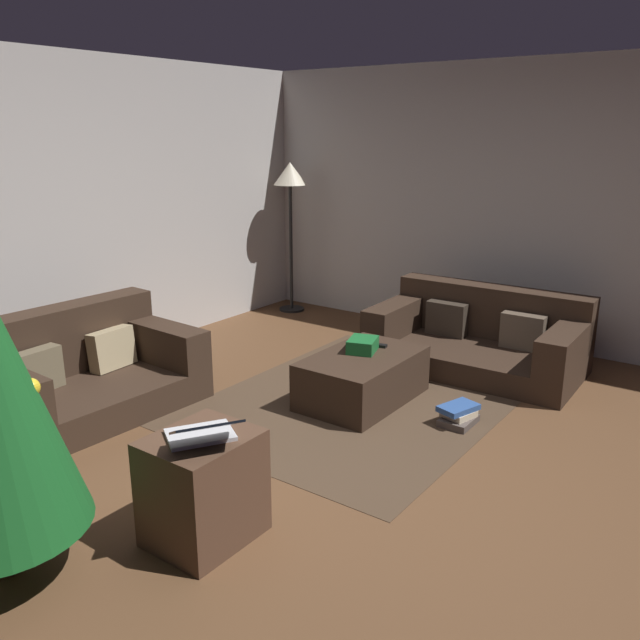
% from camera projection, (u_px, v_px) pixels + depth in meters
% --- Properties ---
extents(ground_plane, '(6.40, 6.40, 0.00)m').
position_uv_depth(ground_plane, '(367.00, 482.00, 3.88)').
color(ground_plane, brown).
extents(rear_partition, '(6.40, 0.12, 2.60)m').
position_uv_depth(rear_partition, '(37.00, 219.00, 5.29)').
color(rear_partition, '#BCB7B2').
rests_on(rear_partition, ground_plane).
extents(corner_partition, '(0.12, 6.40, 2.60)m').
position_uv_depth(corner_partition, '(555.00, 208.00, 5.96)').
color(corner_partition, '#B5B0AB').
rests_on(corner_partition, ground_plane).
extents(couch_left, '(1.56, 1.00, 0.73)m').
position_uv_depth(couch_left, '(81.00, 373.00, 4.82)').
color(couch_left, '#332319').
rests_on(couch_left, ground_plane).
extents(couch_right, '(1.02, 1.75, 0.66)m').
position_uv_depth(couch_right, '(480.00, 338.00, 5.72)').
color(couch_right, '#332319').
rests_on(couch_right, ground_plane).
extents(ottoman, '(0.99, 0.62, 0.36)m').
position_uv_depth(ottoman, '(362.00, 378.00, 5.00)').
color(ottoman, '#332319').
rests_on(ottoman, ground_plane).
extents(gift_box, '(0.29, 0.26, 0.10)m').
position_uv_depth(gift_box, '(363.00, 345.00, 5.02)').
color(gift_box, '#19662D').
rests_on(gift_box, ottoman).
extents(tv_remote, '(0.08, 0.17, 0.02)m').
position_uv_depth(tv_remote, '(377.00, 345.00, 5.15)').
color(tv_remote, black).
rests_on(tv_remote, ottoman).
extents(side_table, '(0.52, 0.44, 0.56)m').
position_uv_depth(side_table, '(203.00, 488.00, 3.28)').
color(side_table, '#4C3323').
rests_on(side_table, ground_plane).
extents(laptop, '(0.47, 0.49, 0.18)m').
position_uv_depth(laptop, '(203.00, 432.00, 3.14)').
color(laptop, silver).
rests_on(laptop, side_table).
extents(book_stack, '(0.32, 0.25, 0.14)m').
position_uv_depth(book_stack, '(458.00, 415.00, 4.63)').
color(book_stack, '#4C423D').
rests_on(book_stack, ground_plane).
extents(corner_lamp, '(0.36, 0.36, 1.65)m').
position_uv_depth(corner_lamp, '(290.00, 185.00, 7.16)').
color(corner_lamp, black).
rests_on(corner_lamp, ground_plane).
extents(area_rug, '(2.60, 2.00, 0.01)m').
position_uv_depth(area_rug, '(362.00, 400.00, 5.05)').
color(area_rug, '#463424').
rests_on(area_rug, ground_plane).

